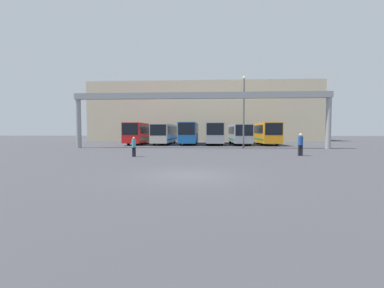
% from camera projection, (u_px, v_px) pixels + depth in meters
% --- Properties ---
extents(ground_plane, '(200.00, 200.00, 0.00)m').
position_uv_depth(ground_plane, '(188.00, 175.00, 11.79)').
color(ground_plane, '#38383D').
extents(building_backdrop, '(48.25, 12.00, 12.27)m').
position_uv_depth(building_backdrop, '(203.00, 113.00, 57.61)').
color(building_backdrop, beige).
rests_on(building_backdrop, ground).
extents(overhead_gantry, '(30.17, 0.80, 6.56)m').
position_uv_depth(overhead_gantry, '(200.00, 101.00, 30.20)').
color(overhead_gantry, gray).
rests_on(overhead_gantry, ground).
extents(bus_slot_0, '(2.43, 11.60, 3.22)m').
position_uv_depth(bus_slot_0, '(141.00, 132.00, 40.66)').
color(bus_slot_0, red).
rests_on(bus_slot_0, ground).
extents(bus_slot_1, '(2.43, 12.07, 3.04)m').
position_uv_depth(bus_slot_1, '(165.00, 133.00, 40.67)').
color(bus_slot_1, beige).
rests_on(bus_slot_1, ground).
extents(bus_slot_2, '(2.45, 10.95, 3.27)m').
position_uv_depth(bus_slot_2, '(189.00, 132.00, 39.88)').
color(bus_slot_2, '#1959A5').
rests_on(bus_slot_2, ground).
extents(bus_slot_3, '(2.52, 12.23, 3.21)m').
position_uv_depth(bus_slot_3, '(214.00, 132.00, 40.29)').
color(bus_slot_3, '#999EA5').
rests_on(bus_slot_3, ground).
extents(bus_slot_4, '(2.55, 10.81, 2.98)m').
position_uv_depth(bus_slot_4, '(239.00, 133.00, 39.36)').
color(bus_slot_4, '#999EA5').
rests_on(bus_slot_4, ground).
extents(bus_slot_5, '(2.51, 11.36, 3.21)m').
position_uv_depth(bus_slot_5, '(264.00, 132.00, 39.40)').
color(bus_slot_5, orange).
rests_on(bus_slot_5, ground).
extents(pedestrian_mid_left, '(0.33, 0.33, 1.57)m').
position_uv_depth(pedestrian_mid_left, '(134.00, 146.00, 20.29)').
color(pedestrian_mid_left, black).
rests_on(pedestrian_mid_left, ground).
extents(pedestrian_near_right, '(0.38, 0.38, 1.85)m').
position_uv_depth(pedestrian_near_right, '(300.00, 144.00, 21.07)').
color(pedestrian_near_right, black).
rests_on(pedestrian_near_right, ground).
extents(lamp_post, '(0.36, 0.36, 8.62)m').
position_uv_depth(lamp_post, '(244.00, 109.00, 30.96)').
color(lamp_post, '#595B60').
rests_on(lamp_post, ground).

